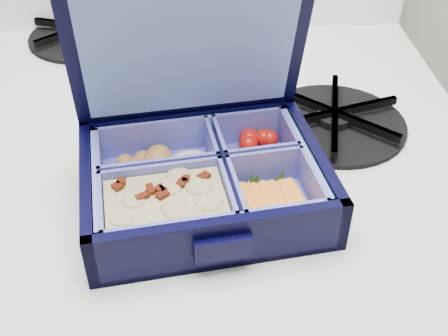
{
  "coord_description": "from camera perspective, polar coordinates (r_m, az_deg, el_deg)",
  "views": [
    {
      "loc": [
        -0.2,
        1.1,
        1.33
      ],
      "look_at": [
        -0.18,
        1.52,
        0.99
      ],
      "focal_mm": 45.0,
      "sensor_mm": 36.0,
      "label": 1
    }
  ],
  "objects": [
    {
      "name": "burner_grate",
      "position": [
        0.67,
        11.12,
        5.15
      ],
      "size": [
        0.21,
        0.21,
        0.02
      ],
      "primitive_type": "cylinder",
      "rotation": [
        0.0,
        0.0,
        0.32
      ],
      "color": "black",
      "rests_on": "stove"
    },
    {
      "name": "burner_grate_rear",
      "position": [
        0.88,
        -13.91,
        13.23
      ],
      "size": [
        0.21,
        0.21,
        0.02
      ],
      "primitive_type": "cylinder",
      "rotation": [
        0.0,
        0.0,
        -0.33
      ],
      "color": "black",
      "rests_on": "stove"
    },
    {
      "name": "bento_box",
      "position": [
        0.54,
        -2.05,
        -1.33
      ],
      "size": [
        0.25,
        0.21,
        0.05
      ],
      "primitive_type": null,
      "rotation": [
        0.0,
        0.0,
        0.16
      ],
      "color": "black",
      "rests_on": "stove"
    },
    {
      "name": "fork",
      "position": [
        0.66,
        3.69,
        4.16
      ],
      "size": [
        0.08,
        0.18,
        0.01
      ],
      "primitive_type": null,
      "rotation": [
        0.0,
        0.0,
        -0.32
      ],
      "color": "silver",
      "rests_on": "stove"
    }
  ]
}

